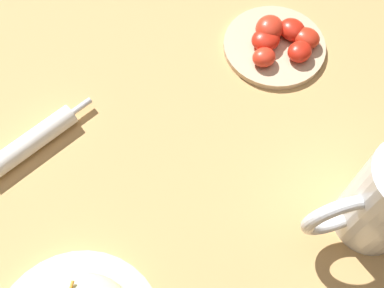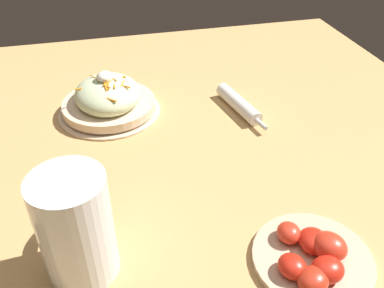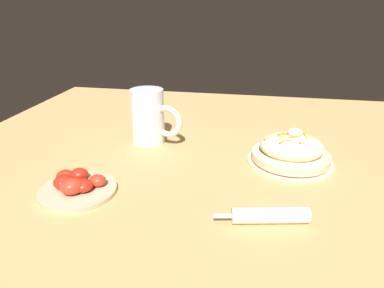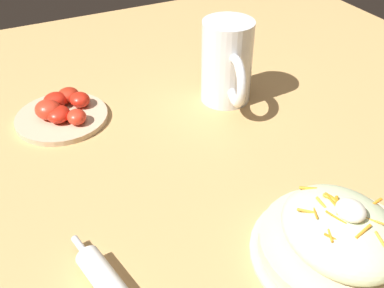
% 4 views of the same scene
% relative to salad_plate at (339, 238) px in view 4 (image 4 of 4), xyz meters
% --- Properties ---
extents(ground_plane, '(1.43, 1.43, 0.00)m').
position_rel_salad_plate_xyz_m(ground_plane, '(-0.27, -0.04, -0.03)').
color(ground_plane, tan).
extents(salad_plate, '(0.22, 0.22, 0.10)m').
position_rel_salad_plate_xyz_m(salad_plate, '(0.00, 0.00, 0.00)').
color(salad_plate, beige).
rests_on(salad_plate, ground_plane).
extents(beer_mug, '(0.16, 0.10, 0.16)m').
position_rel_salad_plate_xyz_m(beer_mug, '(-0.41, 0.07, 0.04)').
color(beer_mug, white).
rests_on(beer_mug, ground_plane).
extents(tomato_plate, '(0.17, 0.17, 0.05)m').
position_rel_salad_plate_xyz_m(tomato_plate, '(-0.49, -0.24, -0.02)').
color(tomato_plate, '#D1B28E').
rests_on(tomato_plate, ground_plane).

